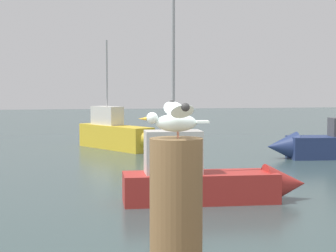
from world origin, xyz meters
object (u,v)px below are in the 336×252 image
object	(u,v)px
mooring_post	(176,233)
boat_navy	(330,145)
seagull	(176,118)
boat_red	(212,179)
boat_yellow	(118,134)

from	to	relation	value
mooring_post	boat_navy	distance (m)	17.43
seagull	boat_red	size ratio (longest dim) A/B	0.14
boat_red	boat_yellow	bearing A→B (deg)	95.80
mooring_post	boat_navy	size ratio (longest dim) A/B	0.23
mooring_post	seagull	distance (m)	0.65
seagull	boat_yellow	distance (m)	19.49
boat_yellow	boat_red	xyz separation A→B (m)	(1.09, -10.69, -0.11)
mooring_post	boat_yellow	xyz separation A→B (m)	(1.44, 19.36, -1.08)
seagull	boat_navy	world-z (taller)	boat_navy
seagull	boat_red	world-z (taller)	boat_red
seagull	boat_yellow	world-z (taller)	boat_yellow
mooring_post	boat_red	world-z (taller)	boat_red
boat_navy	boat_yellow	bearing A→B (deg)	149.33
boat_yellow	boat_navy	world-z (taller)	boat_yellow
mooring_post	boat_navy	world-z (taller)	boat_navy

